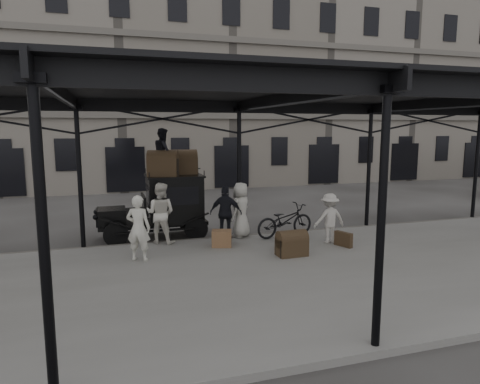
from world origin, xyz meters
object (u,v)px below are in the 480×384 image
object	(u,v)px
porter_left	(138,228)
steamer_trunk_platform	(292,245)
porter_official	(226,213)
steamer_trunk_roof_near	(163,165)
bicycle	(285,220)
taxi	(165,203)

from	to	relation	value
porter_left	steamer_trunk_platform	xyz separation A→B (m)	(4.20, -0.85, -0.60)
porter_official	steamer_trunk_platform	bearing A→B (deg)	143.53
porter_left	porter_official	size ratio (longest dim) A/B	1.02
porter_official	steamer_trunk_roof_near	world-z (taller)	steamer_trunk_roof_near
steamer_trunk_platform	bicycle	bearing A→B (deg)	69.86
porter_left	bicycle	distance (m)	5.01
taxi	bicycle	distance (m)	4.13
porter_official	bicycle	distance (m)	2.03
taxi	steamer_trunk_platform	size ratio (longest dim) A/B	4.33
bicycle	taxi	bearing A→B (deg)	56.04
bicycle	porter_left	bearing A→B (deg)	93.71
porter_official	taxi	bearing A→B (deg)	-16.37
porter_left	steamer_trunk_platform	bearing A→B (deg)	-167.66
taxi	porter_left	xyz separation A→B (m)	(-1.11, -2.85, -0.14)
bicycle	steamer_trunk_roof_near	bearing A→B (deg)	59.69
taxi	porter_official	world-z (taller)	taxi
porter_official	bicycle	size ratio (longest dim) A/B	0.84
porter_official	steamer_trunk_roof_near	distance (m)	2.66
porter_left	porter_official	xyz separation A→B (m)	(2.87, 1.41, -0.02)
porter_left	bicycle	xyz separation A→B (m)	(4.86, 1.19, -0.36)
porter_left	steamer_trunk_roof_near	size ratio (longest dim) A/B	1.86
porter_left	steamer_trunk_platform	world-z (taller)	porter_left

